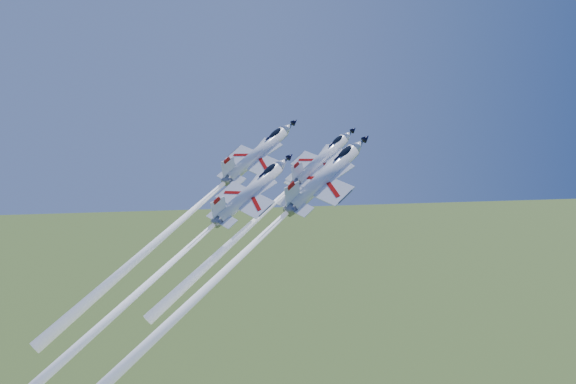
{
  "coord_description": "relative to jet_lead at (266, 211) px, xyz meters",
  "views": [
    {
      "loc": [
        -10.86,
        -92.4,
        98.41
      ],
      "look_at": [
        0.0,
        0.0,
        77.53
      ],
      "focal_mm": 40.0,
      "sensor_mm": 36.0,
      "label": 1
    }
  ],
  "objects": [
    {
      "name": "jet_lead",
      "position": [
        0.0,
        0.0,
        0.0
      ],
      "size": [
        27.22,
        19.05,
        27.86
      ],
      "rotation": [
        0.57,
        0.15,
        -0.96
      ],
      "color": "white"
    },
    {
      "name": "jet_left",
      "position": [
        -11.58,
        5.38,
        -1.91
      ],
      "size": [
        33.31,
        23.38,
        34.4
      ],
      "rotation": [
        0.57,
        0.15,
        -0.96
      ],
      "color": "white"
    },
    {
      "name": "jet_right",
      "position": [
        -8.29,
        -8.56,
        -7.79
      ],
      "size": [
        43.43,
        30.82,
        46.32
      ],
      "rotation": [
        0.57,
        0.15,
        -0.96
      ],
      "color": "white"
    },
    {
      "name": "jet_slot",
      "position": [
        -18.48,
        -7.31,
        -9.57
      ],
      "size": [
        40.96,
        29.14,
        43.97
      ],
      "rotation": [
        0.57,
        0.15,
        -0.96
      ],
      "color": "white"
    }
  ]
}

